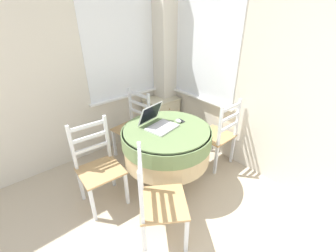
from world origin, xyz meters
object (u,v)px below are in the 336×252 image
(corner_cabinet, at_px, (162,116))
(laptop, at_px, (158,122))
(dining_chair_near_right_window, at_px, (218,135))
(dining_chair_camera_near, at_px, (158,202))
(computer_mouse, at_px, (178,121))
(round_dining_table, at_px, (167,142))
(cell_phone, at_px, (181,121))
(dining_chair_near_back_window, at_px, (134,127))
(dining_chair_left_flank, at_px, (99,167))

(corner_cabinet, bearing_deg, laptop, -131.25)
(dining_chair_near_right_window, height_order, dining_chair_camera_near, same)
(computer_mouse, distance_m, corner_cabinet, 1.20)
(round_dining_table, distance_m, computer_mouse, 0.29)
(dining_chair_camera_near, bearing_deg, corner_cabinet, 49.61)
(laptop, relative_size, cell_phone, 3.94)
(cell_phone, xyz_separation_m, dining_chair_near_back_window, (-0.20, 0.76, -0.32))
(round_dining_table, height_order, dining_chair_near_right_window, dining_chair_near_right_window)
(cell_phone, relative_size, dining_chair_near_right_window, 0.11)
(dining_chair_near_right_window, bearing_deg, cell_phone, 159.40)
(laptop, relative_size, corner_cabinet, 0.62)
(dining_chair_near_back_window, xyz_separation_m, dining_chair_camera_near, (-0.62, -1.33, 0.00))
(computer_mouse, xyz_separation_m, dining_chair_near_back_window, (-0.16, 0.77, -0.33))
(laptop, bearing_deg, computer_mouse, -17.61)
(computer_mouse, xyz_separation_m, corner_cabinet, (0.54, 0.97, -0.46))
(computer_mouse, xyz_separation_m, dining_chair_near_right_window, (0.57, -0.19, -0.33))
(dining_chair_near_right_window, distance_m, dining_chair_left_flank, 1.58)
(laptop, bearing_deg, corner_cabinet, 48.75)
(cell_phone, relative_size, dining_chair_near_back_window, 0.11)
(dining_chair_camera_near, bearing_deg, dining_chair_left_flank, 102.73)
(corner_cabinet, bearing_deg, computer_mouse, -118.85)
(cell_phone, height_order, dining_chair_near_back_window, dining_chair_near_back_window)
(dining_chair_camera_near, height_order, dining_chair_left_flank, same)
(dining_chair_camera_near, xyz_separation_m, corner_cabinet, (1.31, 1.54, -0.13))
(dining_chair_left_flank, xyz_separation_m, corner_cabinet, (1.49, 0.74, -0.13))
(dining_chair_near_back_window, relative_size, dining_chair_near_right_window, 1.00)
(round_dining_table, distance_m, corner_cabinet, 1.27)
(computer_mouse, bearing_deg, round_dining_table, -173.72)
(laptop, bearing_deg, cell_phone, -13.05)
(cell_phone, bearing_deg, dining_chair_left_flank, 167.70)
(computer_mouse, distance_m, dining_chair_near_right_window, 0.69)
(dining_chair_near_back_window, bearing_deg, dining_chair_left_flank, -145.97)
(dining_chair_near_right_window, xyz_separation_m, corner_cabinet, (-0.03, 1.16, -0.13))
(computer_mouse, distance_m, dining_chair_near_back_window, 0.85)
(computer_mouse, height_order, dining_chair_camera_near, dining_chair_camera_near)
(laptop, bearing_deg, dining_chair_camera_near, -129.17)
(corner_cabinet, bearing_deg, dining_chair_near_right_window, -88.30)
(computer_mouse, height_order, dining_chair_left_flank, dining_chair_left_flank)
(dining_chair_near_back_window, distance_m, dining_chair_left_flank, 0.96)
(laptop, height_order, dining_chair_left_flank, laptop)
(cell_phone, distance_m, dining_chair_near_back_window, 0.84)
(dining_chair_near_right_window, bearing_deg, dining_chair_camera_near, -164.14)
(computer_mouse, relative_size, dining_chair_near_right_window, 0.08)
(cell_phone, bearing_deg, round_dining_table, -172.43)
(round_dining_table, relative_size, dining_chair_left_flank, 1.07)
(computer_mouse, relative_size, dining_chair_camera_near, 0.08)
(laptop, xyz_separation_m, computer_mouse, (0.25, -0.08, -0.03))
(dining_chair_left_flank, bearing_deg, dining_chair_near_back_window, 34.03)
(dining_chair_near_back_window, bearing_deg, round_dining_table, -93.26)
(dining_chair_near_back_window, bearing_deg, computer_mouse, -78.27)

